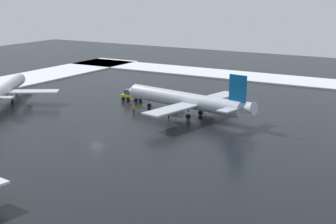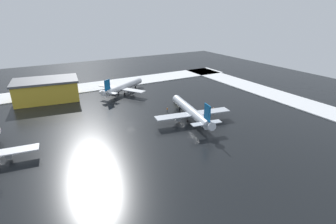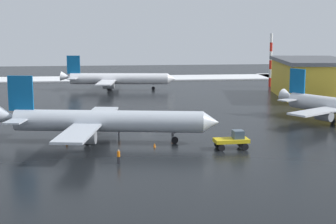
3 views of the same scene
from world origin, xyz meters
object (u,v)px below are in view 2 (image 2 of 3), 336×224
object	(u,v)px
pushback_tug	(178,99)
airplane_far_rear	(191,111)
airplane_parked_starboard	(123,87)
traffic_cone_near_nose	(202,123)
ground_crew_mid_apron	(167,109)
ground_crew_beside_wing	(179,117)
traffic_cone_mid_line	(188,111)
cargo_hangar	(47,90)
ground_crew_near_tug	(213,109)

from	to	relation	value
pushback_tug	airplane_far_rear	bearing A→B (deg)	158.35
airplane_parked_starboard	traffic_cone_near_nose	size ratio (longest dim) A/B	46.45
ground_crew_mid_apron	ground_crew_beside_wing	distance (m)	8.01
airplane_parked_starboard	pushback_tug	distance (m)	27.55
airplane_far_rear	pushback_tug	size ratio (longest dim) A/B	6.67
traffic_cone_near_nose	traffic_cone_mid_line	world-z (taller)	same
ground_crew_beside_wing	traffic_cone_mid_line	size ratio (longest dim) A/B	3.11
ground_crew_mid_apron	traffic_cone_near_nose	xyz separation A→B (m)	(-4.49, 15.27, -0.70)
traffic_cone_near_nose	traffic_cone_mid_line	xyz separation A→B (m)	(-2.58, -11.92, 0.00)
ground_crew_mid_apron	cargo_hangar	xyz separation A→B (m)	(36.62, -36.22, 3.47)
airplane_parked_starboard	ground_crew_beside_wing	bearing A→B (deg)	-113.82
airplane_far_rear	traffic_cone_mid_line	size ratio (longest dim) A/B	57.21
ground_crew_beside_wing	traffic_cone_near_nose	distance (m)	8.46
traffic_cone_mid_line	traffic_cone_near_nose	bearing A→B (deg)	77.77
ground_crew_mid_apron	traffic_cone_mid_line	bearing A→B (deg)	177.80
pushback_tug	ground_crew_mid_apron	xyz separation A→B (m)	(9.21, 7.01, -0.31)
ground_crew_near_tug	traffic_cone_mid_line	world-z (taller)	ground_crew_near_tug
ground_crew_beside_wing	traffic_cone_mid_line	world-z (taller)	ground_crew_beside_wing
airplane_far_rear	airplane_parked_starboard	bearing A→B (deg)	22.81
cargo_hangar	traffic_cone_mid_line	xyz separation A→B (m)	(-43.70, 39.56, -4.17)
airplane_parked_starboard	ground_crew_near_tug	distance (m)	43.69
airplane_parked_starboard	cargo_hangar	distance (m)	31.65
airplane_parked_starboard	ground_crew_near_tug	bearing A→B (deg)	-94.42
cargo_hangar	ground_crew_mid_apron	bearing A→B (deg)	142.79
airplane_parked_starboard	pushback_tug	xyz separation A→B (m)	(-14.80, 23.19, -1.54)
airplane_far_rear	cargo_hangar	bearing A→B (deg)	50.97
traffic_cone_near_nose	ground_crew_mid_apron	bearing A→B (deg)	-73.60
traffic_cone_near_nose	traffic_cone_mid_line	size ratio (longest dim) A/B	1.00
ground_crew_mid_apron	ground_crew_near_tug	world-z (taller)	same
airplane_far_rear	traffic_cone_near_nose	size ratio (longest dim) A/B	57.21
airplane_far_rear	pushback_tug	bearing A→B (deg)	-8.19
airplane_parked_starboard	traffic_cone_near_nose	xyz separation A→B (m)	(-10.08, 45.46, -2.55)
airplane_far_rear	ground_crew_beside_wing	world-z (taller)	airplane_far_rear
airplane_far_rear	airplane_parked_starboard	distance (m)	41.45
airplane_parked_starboard	airplane_far_rear	bearing A→B (deg)	-109.80
traffic_cone_mid_line	pushback_tug	bearing A→B (deg)	-101.63
pushback_tug	ground_crew_beside_wing	xyz separation A→B (m)	(9.00, 15.02, -0.31)
airplane_parked_starboard	traffic_cone_mid_line	size ratio (longest dim) A/B	46.45
ground_crew_beside_wing	cargo_hangar	world-z (taller)	cargo_hangar
traffic_cone_near_nose	pushback_tug	bearing A→B (deg)	-101.95
ground_crew_beside_wing	traffic_cone_near_nose	world-z (taller)	ground_crew_beside_wing
airplane_far_rear	traffic_cone_near_nose	distance (m)	5.85
airplane_parked_starboard	ground_crew_mid_apron	world-z (taller)	airplane_parked_starboard
ground_crew_near_tug	cargo_hangar	size ratio (longest dim) A/B	0.06
cargo_hangar	ground_crew_beside_wing	bearing A→B (deg)	137.26
cargo_hangar	airplane_far_rear	bearing A→B (deg)	138.28
airplane_far_rear	airplane_parked_starboard	xyz separation A→B (m)	(9.07, -40.44, -0.27)
ground_crew_mid_apron	ground_crew_near_tug	size ratio (longest dim) A/B	1.00
airplane_far_rear	traffic_cone_mid_line	distance (m)	8.27
traffic_cone_near_nose	ground_crew_near_tug	bearing A→B (deg)	-146.38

